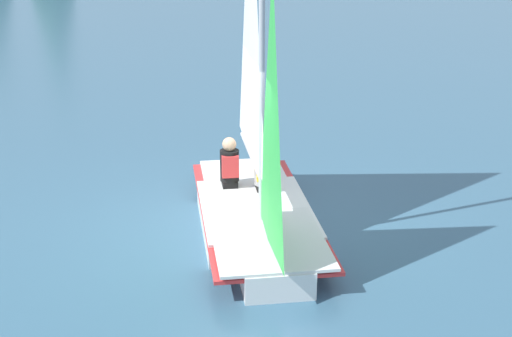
# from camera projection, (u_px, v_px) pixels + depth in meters

# --- Properties ---
(ground_plane) EXTENTS (260.00, 260.00, 0.00)m
(ground_plane) POSITION_uv_depth(u_px,v_px,m) (256.00, 229.00, 10.60)
(ground_plane) COLOR #38607A
(sailboat_main) EXTENTS (3.01, 4.49, 5.29)m
(sailboat_main) POSITION_uv_depth(u_px,v_px,m) (256.00, 182.00, 10.35)
(sailboat_main) COLOR white
(sailboat_main) RESTS_ON ground_plane
(sailor_helm) EXTENTS (0.39, 0.41, 1.16)m
(sailor_helm) POSITION_uv_depth(u_px,v_px,m) (264.00, 173.00, 11.03)
(sailor_helm) COLOR black
(sailor_helm) RESTS_ON ground_plane
(sailor_crew) EXTENTS (0.39, 0.41, 1.16)m
(sailor_crew) POSITION_uv_depth(u_px,v_px,m) (230.00, 170.00, 11.18)
(sailor_crew) COLOR black
(sailor_crew) RESTS_ON ground_plane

